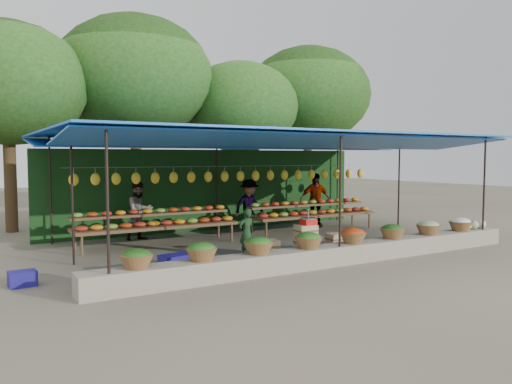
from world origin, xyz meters
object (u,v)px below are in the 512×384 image
blue_crate_front (175,263)px  weighing_scale (308,221)px  vendor_seated (247,233)px  blue_crate_back (22,279)px  crate_counter (305,245)px

blue_crate_front → weighing_scale: bearing=-14.1°
weighing_scale → vendor_seated: weighing_scale is taller
vendor_seated → weighing_scale: bearing=137.8°
blue_crate_back → vendor_seated: bearing=-1.4°
weighing_scale → blue_crate_back: size_ratio=0.77×
weighing_scale → vendor_seated: (-1.11, 0.84, -0.30)m
crate_counter → blue_crate_front: crate_counter is taller
blue_crate_front → blue_crate_back: 2.75m
crate_counter → weighing_scale: 0.55m
blue_crate_front → blue_crate_back: (-2.73, 0.30, -0.03)m
vendor_seated → blue_crate_back: vendor_seated is taller
crate_counter → vendor_seated: 1.33m
crate_counter → weighing_scale: (0.10, -0.00, 0.54)m
weighing_scale → blue_crate_back: weighing_scale is taller
crate_counter → blue_crate_back: 5.70m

